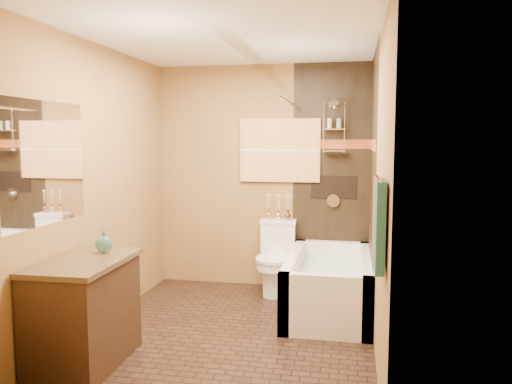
% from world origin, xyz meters
% --- Properties ---
extents(floor, '(3.00, 3.00, 0.00)m').
position_xyz_m(floor, '(0.00, 0.00, 0.00)').
color(floor, black).
rests_on(floor, ground).
extents(wall_left, '(0.02, 3.00, 2.50)m').
position_xyz_m(wall_left, '(-1.20, 0.00, 1.25)').
color(wall_left, olive).
rests_on(wall_left, floor).
extents(wall_right, '(0.02, 3.00, 2.50)m').
position_xyz_m(wall_right, '(1.20, 0.00, 1.25)').
color(wall_right, olive).
rests_on(wall_right, floor).
extents(wall_back, '(2.40, 0.02, 2.50)m').
position_xyz_m(wall_back, '(0.00, 1.50, 1.25)').
color(wall_back, olive).
rests_on(wall_back, floor).
extents(wall_front, '(2.40, 0.02, 2.50)m').
position_xyz_m(wall_front, '(0.00, -1.50, 1.25)').
color(wall_front, olive).
rests_on(wall_front, floor).
extents(ceiling, '(3.00, 3.00, 0.00)m').
position_xyz_m(ceiling, '(0.00, 0.00, 2.50)').
color(ceiling, silver).
rests_on(ceiling, wall_back).
extents(alcove_tile_back, '(0.85, 0.01, 2.50)m').
position_xyz_m(alcove_tile_back, '(0.78, 1.49, 1.25)').
color(alcove_tile_back, black).
rests_on(alcove_tile_back, wall_back).
extents(alcove_tile_right, '(0.01, 1.50, 2.50)m').
position_xyz_m(alcove_tile_right, '(1.19, 0.75, 1.25)').
color(alcove_tile_right, black).
rests_on(alcove_tile_right, wall_right).
extents(mosaic_band_back, '(0.85, 0.01, 0.10)m').
position_xyz_m(mosaic_band_back, '(0.78, 1.48, 1.62)').
color(mosaic_band_back, maroon).
rests_on(mosaic_band_back, alcove_tile_back).
extents(mosaic_band_right, '(0.01, 1.50, 0.10)m').
position_xyz_m(mosaic_band_right, '(1.18, 0.75, 1.62)').
color(mosaic_band_right, maroon).
rests_on(mosaic_band_right, alcove_tile_right).
extents(alcove_niche, '(0.50, 0.01, 0.25)m').
position_xyz_m(alcove_niche, '(0.80, 1.48, 1.15)').
color(alcove_niche, black).
rests_on(alcove_niche, alcove_tile_back).
extents(shower_fixtures, '(0.24, 0.33, 1.16)m').
position_xyz_m(shower_fixtures, '(0.80, 1.38, 1.67)').
color(shower_fixtures, silver).
rests_on(shower_fixtures, floor).
extents(curtain_rod, '(0.03, 1.55, 0.03)m').
position_xyz_m(curtain_rod, '(0.40, 0.75, 2.02)').
color(curtain_rod, silver).
rests_on(curtain_rod, wall_back).
extents(towel_bar, '(0.02, 0.55, 0.02)m').
position_xyz_m(towel_bar, '(1.15, -1.05, 1.45)').
color(towel_bar, silver).
rests_on(towel_bar, wall_right).
extents(towel_teal, '(0.05, 0.22, 0.52)m').
position_xyz_m(towel_teal, '(1.16, -1.18, 1.18)').
color(towel_teal, '#1E5764').
rests_on(towel_teal, towel_bar).
extents(towel_rust, '(0.05, 0.22, 0.52)m').
position_xyz_m(towel_rust, '(1.16, -0.92, 1.18)').
color(towel_rust, brown).
rests_on(towel_rust, towel_bar).
extents(sunset_painting, '(0.90, 0.04, 0.70)m').
position_xyz_m(sunset_painting, '(0.20, 1.48, 1.55)').
color(sunset_painting, orange).
rests_on(sunset_painting, wall_back).
extents(vanity_mirror, '(0.01, 1.00, 0.90)m').
position_xyz_m(vanity_mirror, '(-1.19, -0.78, 1.50)').
color(vanity_mirror, white).
rests_on(vanity_mirror, wall_left).
extents(bathtub, '(0.80, 1.50, 0.55)m').
position_xyz_m(bathtub, '(0.80, 0.75, 0.22)').
color(bathtub, white).
rests_on(bathtub, floor).
extents(toilet, '(0.40, 0.59, 0.78)m').
position_xyz_m(toilet, '(0.20, 1.21, 0.40)').
color(toilet, white).
rests_on(toilet, floor).
extents(vanity, '(0.57, 0.91, 0.80)m').
position_xyz_m(vanity, '(-0.92, -0.78, 0.40)').
color(vanity, black).
rests_on(vanity, floor).
extents(teal_bottle, '(0.16, 0.16, 0.21)m').
position_xyz_m(teal_bottle, '(-0.87, -0.54, 0.88)').
color(teal_bottle, '#246C5D').
rests_on(teal_bottle, vanity).
extents(bud_vases, '(0.27, 0.06, 0.27)m').
position_xyz_m(bud_vases, '(0.20, 1.39, 0.93)').
color(bud_vases, gold).
rests_on(bud_vases, toilet).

